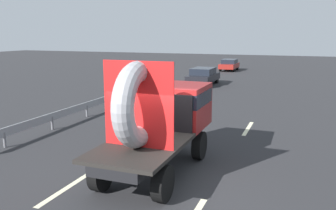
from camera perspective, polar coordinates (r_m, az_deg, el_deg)
The scene contains 8 objects.
ground_plane at distance 9.93m, azimuth -1.00°, elevation -11.98°, with size 120.00×120.00×0.00m, color #28282B.
flatbed_truck at distance 10.41m, azimuth -0.90°, elevation -1.50°, with size 2.02×5.01×3.30m.
distant_sedan at distance 27.90m, azimuth 5.70°, elevation 4.71°, with size 1.75×4.07×1.33m.
guardrail at distance 16.49m, azimuth -15.42°, elevation -0.98°, with size 0.10×10.19×0.71m.
lane_dash_left_near at distance 9.92m, azimuth -15.52°, elevation -12.43°, with size 2.57×0.16×0.01m, color beige.
lane_dash_left_far at distance 16.74m, azimuth 1.03°, elevation -2.21°, with size 2.81×0.16×0.01m, color beige.
lane_dash_right_far at distance 15.41m, azimuth 12.74°, elevation -3.69°, with size 2.33×0.16×0.01m, color beige.
oncoming_car at distance 39.27m, azimuth 9.83°, elevation 6.44°, with size 1.60×3.73×1.22m.
Camera 1 is at (3.43, -8.45, 3.94)m, focal length 37.90 mm.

